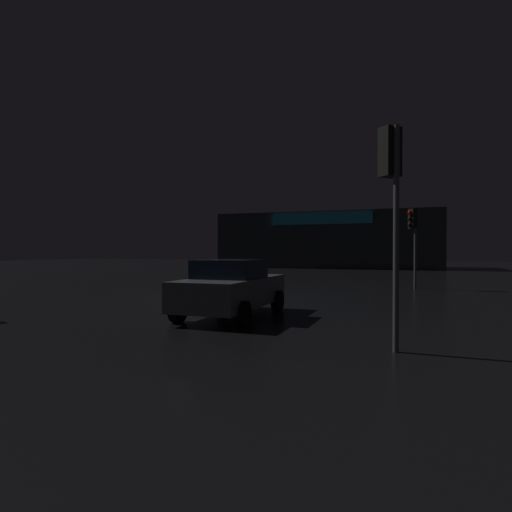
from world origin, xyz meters
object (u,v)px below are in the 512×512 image
traffic_signal_main (413,229)px  traffic_signal_opposite (390,177)px  store_building (330,241)px  car_near (232,288)px

traffic_signal_main → traffic_signal_opposite: 12.63m
store_building → traffic_signal_opposite: (7.62, -36.70, 0.24)m
traffic_signal_opposite → traffic_signal_main: bearing=88.0°
store_building → traffic_signal_main: (8.05, -24.08, -0.05)m
traffic_signal_main → traffic_signal_opposite: traffic_signal_opposite is taller
traffic_signal_opposite → car_near: size_ratio=0.96×
store_building → car_near: store_building is taller
traffic_signal_main → car_near: (-4.51, -10.11, -1.96)m
store_building → traffic_signal_opposite: 37.49m
traffic_signal_main → traffic_signal_opposite: bearing=-92.0°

